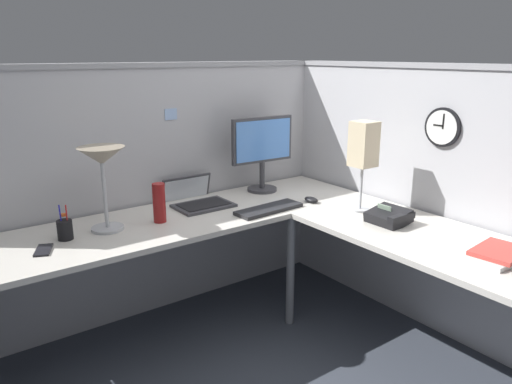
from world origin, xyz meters
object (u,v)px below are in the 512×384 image
Objects in this scene: desk_lamp_paper at (364,147)px; wall_clock at (443,127)px; office_phone at (390,217)px; desk_lamp_dome at (102,163)px; thermos_flask at (159,203)px; cell_phone at (43,250)px; laptop at (196,199)px; book_stack at (497,254)px; computer_mouse at (311,200)px; monitor at (262,148)px; keyboard at (269,209)px; pen_cup at (65,229)px.

wall_clock reaches higher than desk_lamp_paper.
desk_lamp_dome is at bearing 147.50° from office_phone.
thermos_flask is 1.27m from office_phone.
thermos_flask is at bearing -9.69° from desk_lamp_dome.
desk_lamp_dome is at bearing 40.00° from cell_phone.
laptop is 1.71m from book_stack.
computer_mouse is 0.96m from thermos_flask.
monitor is 0.53m from keyboard.
thermos_flask is (0.63, 0.06, 0.10)m from cell_phone.
computer_mouse is 1.29m from desk_lamp_dome.
thermos_flask is 1.06× the size of office_phone.
office_phone is (1.50, -0.81, -0.02)m from pen_cup.
book_stack is (0.41, -1.17, 0.01)m from keyboard.
desk_lamp_paper is (1.33, -0.56, 0.02)m from desk_lamp_dome.
laptop is 0.86× the size of desk_lamp_dome.
pen_cup is 1.71m from office_phone.
office_phone is 0.94× the size of wall_clock.
book_stack is (0.17, -1.55, -0.27)m from monitor.
thermos_flask is (0.28, -0.05, -0.25)m from desk_lamp_dome.
wall_clock is (1.02, -1.00, 0.48)m from laptop.
desk_lamp_paper is at bearing -19.57° from pen_cup.
laptop is at bearing 145.21° from computer_mouse.
monitor is 1.13m from desk_lamp_dome.
office_phone reaches higher than keyboard.
desk_lamp_paper is at bearing -73.32° from monitor.
wall_clock is (0.35, -0.04, 0.47)m from office_phone.
laptop is 0.85m from pen_cup.
thermos_flask is at bearing 166.59° from computer_mouse.
desk_lamp_dome is (-0.89, 0.25, 0.35)m from keyboard.
desk_lamp_paper reaches higher than cell_phone.
desk_lamp_paper is at bearing -44.58° from laptop.
wall_clock reaches higher than thermos_flask.
wall_clock reaches higher than monitor.
pen_cup is at bearing 169.75° from computer_mouse.
laptop is at bearing 135.42° from desk_lamp_paper.
book_stack is at bearing -121.32° from wall_clock.
monitor reaches higher than pen_cup.
book_stack reaches higher than keyboard.
pen_cup is 0.17m from cell_phone.
desk_lamp_paper reaches higher than laptop.
book_stack is (0.01, -0.60, -0.02)m from office_phone.
book_stack is at bearing -42.88° from pen_cup.
thermos_flask is at bearing 153.91° from desk_lamp_paper.
pen_cup is at bearing 155.43° from wall_clock.
thermos_flask is at bearing -150.27° from laptop.
keyboard is (-0.24, -0.38, -0.28)m from monitor.
book_stack reaches higher than computer_mouse.
keyboard is 1.44× the size of book_stack.
desk_lamp_dome is 2.14× the size of office_phone.
office_phone is at bearing -37.50° from thermos_flask.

